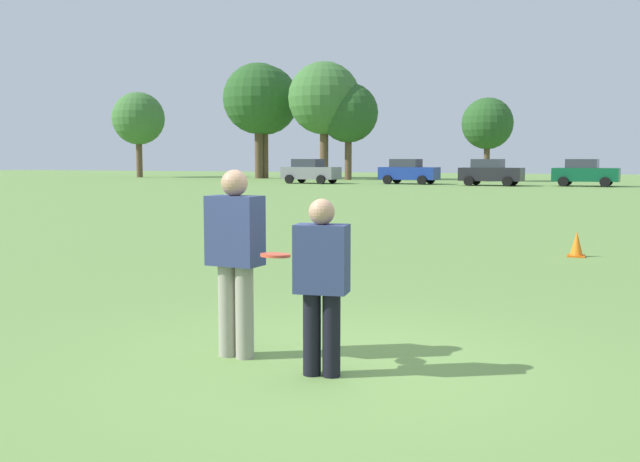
{
  "coord_description": "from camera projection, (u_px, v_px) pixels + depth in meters",
  "views": [
    {
      "loc": [
        2.41,
        -6.09,
        1.87
      ],
      "look_at": [
        -0.5,
        1.17,
        1.1
      ],
      "focal_mm": 41.29,
      "sensor_mm": 36.0,
      "label": 1
    }
  ],
  "objects": [
    {
      "name": "ground_plane",
      "position": [
        323.0,
        364.0,
        6.7
      ],
      "size": [
        174.16,
        174.16,
        0.0
      ],
      "primitive_type": "plane",
      "color": "#6B9347"
    },
    {
      "name": "player_thrower",
      "position": [
        235.0,
        252.0,
        6.85
      ],
      "size": [
        0.52,
        0.32,
        1.77
      ],
      "color": "gray",
      "rests_on": "ground"
    },
    {
      "name": "player_defender",
      "position": [
        322.0,
        277.0,
        6.27
      ],
      "size": [
        0.48,
        0.32,
        1.53
      ],
      "color": "black",
      "rests_on": "ground"
    },
    {
      "name": "frisbee",
      "position": [
        275.0,
        255.0,
        6.52
      ],
      "size": [
        0.27,
        0.27,
        0.04
      ],
      "color": "#E54C33"
    },
    {
      "name": "traffic_cone",
      "position": [
        577.0,
        245.0,
        13.99
      ],
      "size": [
        0.32,
        0.32,
        0.48
      ],
      "color": "#D8590C",
      "rests_on": "ground"
    },
    {
      "name": "parked_car_near_left",
      "position": [
        310.0,
        171.0,
        54.73
      ],
      "size": [
        4.32,
        2.46,
        1.82
      ],
      "color": "slate",
      "rests_on": "ground"
    },
    {
      "name": "parked_car_mid_left",
      "position": [
        408.0,
        171.0,
        53.52
      ],
      "size": [
        4.32,
        2.46,
        1.82
      ],
      "color": "navy",
      "rests_on": "ground"
    },
    {
      "name": "parked_car_center",
      "position": [
        491.0,
        172.0,
        50.35
      ],
      "size": [
        4.32,
        2.46,
        1.82
      ],
      "color": "black",
      "rests_on": "ground"
    },
    {
      "name": "parked_car_mid_right",
      "position": [
        585.0,
        172.0,
        49.09
      ],
      "size": [
        4.32,
        2.46,
        1.82
      ],
      "color": "#0C4C2D",
      "rests_on": "ground"
    },
    {
      "name": "tree_west_oak",
      "position": [
        138.0,
        119.0,
        72.09
      ],
      "size": [
        5.13,
        5.13,
        8.34
      ],
      "color": "brown",
      "rests_on": "ground"
    },
    {
      "name": "tree_west_maple",
      "position": [
        258.0,
        99.0,
        67.97
      ],
      "size": [
        6.55,
        6.55,
        10.65
      ],
      "color": "brown",
      "rests_on": "ground"
    },
    {
      "name": "tree_center_elm",
      "position": [
        264.0,
        100.0,
        68.56
      ],
      "size": [
        6.48,
        6.48,
        10.53
      ],
      "color": "brown",
      "rests_on": "ground"
    },
    {
      "name": "tree_east_birch",
      "position": [
        324.0,
        99.0,
        63.79
      ],
      "size": [
        6.29,
        6.29,
        10.22
      ],
      "color": "brown",
      "rests_on": "ground"
    },
    {
      "name": "tree_east_oak",
      "position": [
        348.0,
        113.0,
        63.57
      ],
      "size": [
        5.16,
        5.16,
        8.38
      ],
      "color": "brown",
      "rests_on": "ground"
    },
    {
      "name": "tree_far_east_pine",
      "position": [
        487.0,
        124.0,
        59.25
      ],
      "size": [
        4.15,
        4.15,
        6.75
      ],
      "color": "brown",
      "rests_on": "ground"
    }
  ]
}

